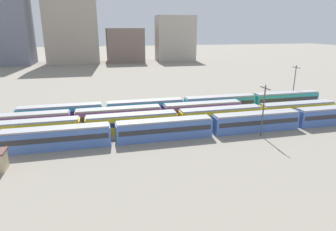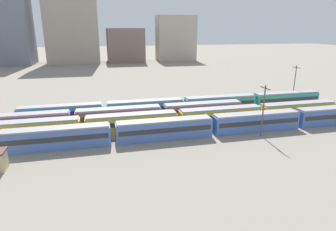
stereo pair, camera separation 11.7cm
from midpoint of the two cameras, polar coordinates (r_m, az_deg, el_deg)
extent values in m
plane|color=gray|center=(60.50, -16.54, -3.01)|extent=(600.00, 600.00, 0.00)
cube|color=#4C70BC|center=(53.01, -21.14, -4.33)|extent=(18.00, 3.00, 3.40)
cube|color=#2D2D33|center=(52.87, -21.19, -3.92)|extent=(17.20, 3.06, 0.90)
cube|color=#939399|center=(52.39, -21.36, -2.42)|extent=(17.60, 2.70, 0.35)
cube|color=#4C70BC|center=(53.70, -0.76, -2.88)|extent=(18.00, 3.00, 3.40)
cube|color=#2D2D33|center=(53.56, -0.76, -2.47)|extent=(17.20, 3.06, 0.90)
cube|color=#939399|center=(53.10, -0.77, -0.97)|extent=(17.60, 2.70, 0.35)
cube|color=#4C70BC|center=(60.60, 16.93, -1.31)|extent=(18.00, 3.00, 3.40)
cube|color=#2D2D33|center=(60.48, 16.96, -0.94)|extent=(17.20, 3.06, 0.90)
cube|color=#939399|center=(60.06, 17.08, 0.39)|extent=(17.60, 2.70, 0.35)
cube|color=#4C70BC|center=(71.94, 30.02, -0.06)|extent=(18.00, 3.00, 3.40)
cube|color=#2D2D33|center=(71.83, 30.06, 0.25)|extent=(17.20, 3.06, 0.90)
cube|color=#939399|center=(71.49, 30.24, 1.38)|extent=(17.60, 2.70, 0.35)
cube|color=yellow|center=(58.81, -25.78, -2.84)|extent=(18.00, 3.00, 3.40)
cube|color=#2D2D33|center=(58.69, -25.83, -2.47)|extent=(17.20, 3.06, 0.90)
cube|color=#939399|center=(58.26, -26.01, -1.11)|extent=(17.60, 2.70, 0.35)
cube|color=yellow|center=(57.70, -7.17, -1.60)|extent=(18.00, 3.00, 3.40)
cube|color=#2D2D33|center=(57.57, -7.18, -1.21)|extent=(17.20, 3.06, 0.90)
cube|color=#939399|center=(57.14, -7.24, 0.19)|extent=(17.60, 2.70, 0.35)
cube|color=yellow|center=(62.56, 10.27, -0.28)|extent=(18.00, 3.00, 3.40)
cube|color=#2D2D33|center=(62.44, 10.29, 0.08)|extent=(17.20, 3.06, 0.90)
cube|color=#939399|center=(62.04, 10.36, 1.38)|extent=(17.60, 2.70, 0.35)
cube|color=yellow|center=(72.20, 24.12, 0.80)|extent=(18.00, 3.00, 3.40)
cube|color=#2D2D33|center=(72.09, 24.16, 1.11)|extent=(17.20, 3.06, 0.90)
cube|color=#939399|center=(71.75, 24.30, 2.24)|extent=(17.60, 2.70, 0.35)
cube|color=#6B429E|center=(64.13, -26.78, -1.44)|extent=(18.00, 3.00, 3.40)
cube|color=#2D2D33|center=(64.01, -26.82, -1.09)|extent=(17.20, 3.06, 0.90)
cube|color=#939399|center=(63.62, -27.00, 0.17)|extent=(17.60, 2.70, 0.35)
cube|color=#6B429E|center=(62.46, -9.71, -0.27)|extent=(18.00, 3.00, 3.40)
cube|color=#2D2D33|center=(62.34, -9.73, 0.09)|extent=(17.20, 3.06, 0.90)
cube|color=#939399|center=(61.94, -9.79, 1.38)|extent=(17.60, 2.70, 0.35)
cube|color=#6B429E|center=(66.36, 6.77, 0.87)|extent=(18.00, 3.00, 3.40)
cube|color=#2D2D33|center=(66.25, 6.78, 1.21)|extent=(17.20, 3.06, 0.90)
cube|color=#939399|center=(65.88, 6.82, 2.44)|extent=(17.60, 2.70, 0.35)
cube|color=teal|center=(67.86, -20.49, 0.26)|extent=(18.00, 3.00, 3.40)
cube|color=#2D2D33|center=(67.75, -20.53, 0.59)|extent=(17.20, 3.06, 0.90)
cube|color=#939399|center=(67.39, -20.65, 1.79)|extent=(17.60, 2.70, 0.35)
cube|color=teal|center=(68.13, -4.55, 1.36)|extent=(18.00, 3.00, 3.40)
cube|color=#2D2D33|center=(68.03, -4.56, 1.69)|extent=(17.20, 3.06, 0.90)
cube|color=#939399|center=(67.66, -4.59, 2.89)|extent=(17.60, 2.70, 0.35)
cube|color=teal|center=(73.44, 10.16, 2.28)|extent=(18.00, 3.00, 3.40)
cube|color=#2D2D33|center=(73.34, 10.18, 2.59)|extent=(17.20, 3.06, 0.90)
cube|color=#939399|center=(73.00, 10.24, 3.71)|extent=(17.60, 2.70, 0.35)
cube|color=teal|center=(82.82, 22.23, 2.93)|extent=(18.00, 3.00, 3.40)
cube|color=#2D2D33|center=(82.73, 22.26, 3.21)|extent=(17.20, 3.06, 0.90)
cube|color=#939399|center=(82.43, 22.38, 4.20)|extent=(17.60, 2.70, 0.35)
cylinder|color=#4C4C51|center=(56.87, 18.28, 0.84)|extent=(0.24, 0.24, 9.95)
cube|color=#47474C|center=(55.89, 18.69, 5.15)|extent=(0.16, 3.20, 0.16)
cylinder|color=#4C4C51|center=(86.70, 23.67, 5.70)|extent=(0.24, 0.24, 10.35)
cube|color=#47474C|center=(86.04, 24.03, 8.68)|extent=(0.16, 3.20, 0.16)
cube|color=slate|center=(190.88, -30.00, 15.13)|extent=(28.44, 21.77, 42.62)
cube|color=#A89989|center=(184.94, -18.78, 18.14)|extent=(29.79, 15.98, 53.55)
cube|color=#7A665B|center=(185.48, -8.56, 13.63)|extent=(21.96, 20.67, 20.12)
cube|color=#B2A899|center=(191.18, 1.45, 15.05)|extent=(24.35, 13.24, 27.84)
camera|label=1|loc=(0.06, -90.05, -0.02)|focal=30.76mm
camera|label=2|loc=(0.06, 89.95, 0.02)|focal=30.76mm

